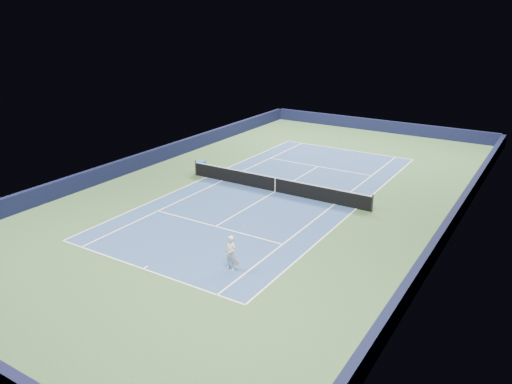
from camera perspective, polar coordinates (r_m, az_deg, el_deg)
The scene contains 19 objects.
ground at distance 31.85m, azimuth 2.19°, elevation 0.03°, with size 40.00×40.00×0.00m, color #33522D.
wall_far at distance 49.26m, azimuth 13.88°, elevation 7.38°, with size 22.00×0.35×1.10m, color black.
wall_right at distance 28.28m, azimuth 21.61°, elevation -2.92°, with size 0.35×40.00×1.10m, color black.
wall_left at distance 37.95m, azimuth -12.14°, elevation 3.79°, with size 0.35×40.00×1.10m, color black.
court_surface at distance 31.85m, azimuth 2.19°, elevation 0.04°, with size 10.97×23.77×0.01m, color navy.
baseline_far at distance 42.11m, azimuth 10.31°, elevation 4.77°, with size 10.97×0.08×0.00m, color white.
baseline_near at distance 23.19m, azimuth -12.78°, elevation -8.55°, with size 10.97×0.08×0.00m, color white.
sideline_doubles_right at distance 29.70m, azimuth 11.41°, elevation -1.88°, with size 0.08×23.77×0.00m, color white.
sideline_doubles_left at distance 34.74m, azimuth -5.67°, elevation 1.69°, with size 0.08×23.77×0.00m, color white.
sideline_singles_right at distance 30.16m, azimuth 8.99°, elevation -1.38°, with size 0.08×23.77×0.00m, color white.
sideline_singles_left at distance 33.95m, azimuth -3.84°, elevation 1.31°, with size 0.08×23.77×0.00m, color white.
service_line_far at distance 37.26m, azimuth 7.12°, elevation 2.92°, with size 8.23×0.08×0.00m, color white.
service_line_near at distance 26.88m, azimuth -4.64°, elevation -3.94°, with size 8.23×0.08×0.00m, color white.
center_service_line at distance 31.85m, azimuth 2.20°, elevation 0.05°, with size 0.08×12.80×0.00m, color white.
center_mark_far at distance 41.98m, azimuth 10.23°, elevation 4.72°, with size 0.08×0.30×0.00m, color white.
center_mark_near at distance 23.28m, azimuth -12.53°, elevation -8.41°, with size 0.08×0.30×0.00m, color white.
tennis_net at distance 31.68m, azimuth 2.21°, elevation 0.89°, with size 12.90×0.10×1.07m.
sponsor_cube at distance 35.59m, azimuth -6.28°, elevation 2.87°, with size 0.62×0.58×0.90m.
tennis_player at distance 22.25m, azimuth -2.90°, elevation -6.99°, with size 0.78×1.26×1.78m.
Camera 1 is at (14.79, -26.00, 10.95)m, focal length 35.00 mm.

